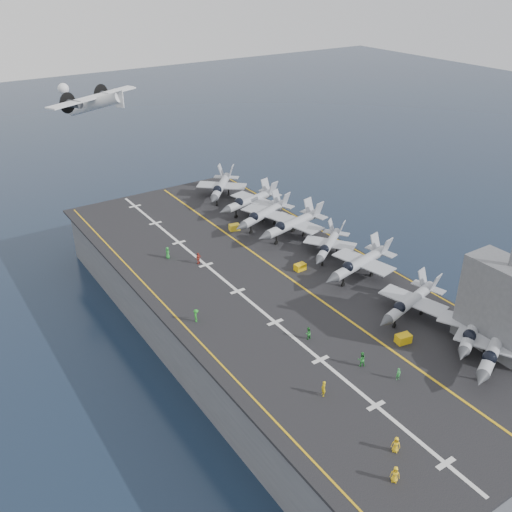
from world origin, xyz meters
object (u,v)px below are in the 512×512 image
transport_plane (94,104)px  island_superstructure (504,296)px  fighter_jet_0 (495,346)px  tow_cart_a (403,339)px

transport_plane → island_superstructure: bearing=-77.7°
island_superstructure → fighter_jet_0: bearing=-146.2°
island_superstructure → fighter_jet_0: size_ratio=0.86×
fighter_jet_0 → tow_cart_a: 11.18m
fighter_jet_0 → transport_plane: bearing=100.0°
tow_cart_a → transport_plane: (-10.35, 84.37, 16.02)m
tow_cart_a → island_superstructure: bearing=-35.8°
island_superstructure → transport_plane: size_ratio=0.50×
island_superstructure → tow_cart_a: bearing=144.2°
island_superstructure → transport_plane: 93.83m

